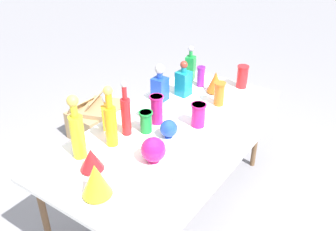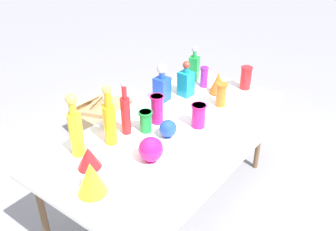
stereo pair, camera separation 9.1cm
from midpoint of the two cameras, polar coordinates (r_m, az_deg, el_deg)
The scene contains 23 objects.
ground_plane at distance 3.18m, azimuth 0.84°, elevation -13.48°, with size 40.00×40.00×0.00m, color gray.
display_table at distance 2.72m, azimuth 1.53°, elevation -3.10°, with size 1.99×0.91×0.76m.
tall_bottle_0 at distance 2.39m, azimuth -12.86°, elevation -2.02°, with size 0.09×0.09×0.44m.
tall_bottle_1 at distance 2.47m, azimuth -7.85°, elevation -0.61°, with size 0.08×0.08×0.43m.
tall_bottle_2 at distance 2.58m, azimuth -5.49°, elevation 0.41°, with size 0.07×0.07×0.40m.
square_decanter_0 at distance 3.10m, azimuth 3.60°, elevation 5.16°, with size 0.12×0.12×0.30m.
square_decanter_1 at distance 3.39m, azimuth 4.78°, elevation 7.49°, with size 0.10×0.10×0.31m.
square_decanter_2 at distance 3.02m, azimuth -0.06°, elevation 4.66°, with size 0.11×0.11×0.31m.
square_decanter_3 at distance 2.69m, azimuth -8.17°, elevation 0.38°, with size 0.12×0.12×0.27m.
slender_vase_0 at distance 3.29m, azimuth 12.56°, elevation 5.70°, with size 0.10×0.10×0.20m.
slender_vase_1 at distance 2.98m, azimuth 8.99°, elevation 3.27°, with size 0.09×0.09×0.19m.
slender_vase_2 at distance 2.71m, azimuth -0.73°, elevation 1.07°, with size 0.10×0.10×0.22m.
slender_vase_3 at distance 2.69m, azimuth 5.65°, elevation 0.08°, with size 0.11×0.11×0.18m.
slender_vase_4 at distance 2.63m, azimuth -2.43°, elevation -0.78°, with size 0.10×0.10×0.16m.
slender_vase_5 at distance 3.28m, azimuth 6.31°, elevation 5.94°, with size 0.07×0.07×0.18m.
fluted_vase_0 at distance 3.17m, azimuth 8.47°, elevation 4.96°, with size 0.14×0.14×0.19m.
fluted_vase_1 at distance 2.32m, azimuth -10.88°, elevation -6.29°, with size 0.15×0.15×0.15m.
fluted_vase_2 at distance 2.12m, azimuth -10.39°, elevation -9.37°, with size 0.17×0.17×0.21m.
round_bowl_0 at distance 2.57m, azimuth 1.01°, elevation -2.02°, with size 0.12×0.12×0.13m.
round_bowl_1 at distance 2.33m, azimuth -1.51°, elevation -5.19°, with size 0.16×0.16×0.17m.
price_tag_left at distance 2.22m, azimuth 1.95°, elevation -9.56°, with size 0.05×0.01×0.04m, color white.
cardboard_box_behind_left at distance 3.98m, azimuth -8.38°, elevation -0.57°, with size 0.52×0.49×0.43m.
cardboard_box_behind_right at distance 3.99m, azimuth -10.35°, elevation -1.10°, with size 0.38×0.42×0.38m.
Camera 2 is at (-1.83, -1.38, 2.21)m, focal length 40.00 mm.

